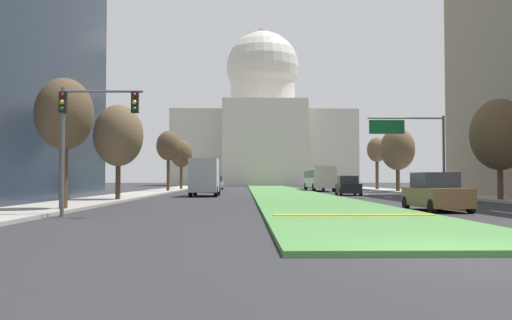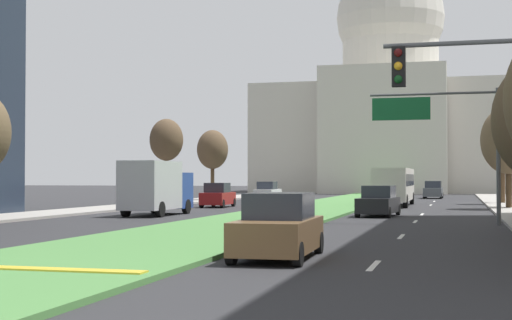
{
  "view_description": "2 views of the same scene",
  "coord_description": "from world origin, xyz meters",
  "px_view_note": "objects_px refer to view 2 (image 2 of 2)",
  "views": [
    {
      "loc": [
        -4.14,
        -10.54,
        1.54
      ],
      "look_at": [
        -2.7,
        55.54,
        3.78
      ],
      "focal_mm": 38.23,
      "sensor_mm": 36.0,
      "label": 1
    },
    {
      "loc": [
        9.73,
        -5.6,
        2.26
      ],
      "look_at": [
        -1.48,
        36.81,
        3.26
      ],
      "focal_mm": 53.44,
      "sensor_mm": 36.0,
      "label": 2
    }
  ],
  "objects_px": {
    "overhead_guide_sign": "(448,127)",
    "sedan_very_far": "(433,190)",
    "sedan_midblock": "(379,202)",
    "sedan_far_horizon": "(268,192)",
    "street_tree_left_distant": "(213,150)",
    "traffic_light_near_right": "(500,102)",
    "sedan_distant": "(218,196)",
    "street_tree_right_distant": "(502,142)",
    "street_tree_right_far": "(508,140)",
    "street_tree_left_far": "(166,141)",
    "box_truck_delivery": "(156,187)",
    "sedan_lead_stopped": "(278,228)",
    "capitol_building": "(390,109)",
    "city_bus": "(394,183)"
  },
  "relations": [
    {
      "from": "overhead_guide_sign",
      "to": "sedan_very_far",
      "type": "xyz_separation_m",
      "value": [
        -2.04,
        45.74,
        -3.81
      ]
    },
    {
      "from": "sedan_midblock",
      "to": "sedan_far_horizon",
      "type": "xyz_separation_m",
      "value": [
        -13.34,
        27.04,
        0.02
      ]
    },
    {
      "from": "street_tree_left_distant",
      "to": "sedan_midblock",
      "type": "xyz_separation_m",
      "value": [
        17.92,
        -23.92,
        -4.01
      ]
    },
    {
      "from": "traffic_light_near_right",
      "to": "sedan_distant",
      "type": "xyz_separation_m",
      "value": [
        -18.32,
        38.48,
        -2.94
      ]
    },
    {
      "from": "traffic_light_near_right",
      "to": "sedan_midblock",
      "type": "height_order",
      "value": "traffic_light_near_right"
    },
    {
      "from": "street_tree_right_distant",
      "to": "street_tree_right_far",
      "type": "bearing_deg",
      "value": -90.8
    },
    {
      "from": "sedan_midblock",
      "to": "street_tree_left_distant",
      "type": "bearing_deg",
      "value": 126.85
    },
    {
      "from": "street_tree_left_far",
      "to": "sedan_midblock",
      "type": "bearing_deg",
      "value": -34.76
    },
    {
      "from": "street_tree_right_distant",
      "to": "sedan_midblock",
      "type": "distance_m",
      "value": 23.83
    },
    {
      "from": "overhead_guide_sign",
      "to": "street_tree_right_distant",
      "type": "bearing_deg",
      "value": 81.93
    },
    {
      "from": "street_tree_left_distant",
      "to": "street_tree_right_distant",
      "type": "distance_m",
      "value": 26.07
    },
    {
      "from": "street_tree_left_far",
      "to": "sedan_distant",
      "type": "distance_m",
      "value": 7.03
    },
    {
      "from": "sedan_far_horizon",
      "to": "box_truck_delivery",
      "type": "xyz_separation_m",
      "value": [
        0.5,
        -29.44,
        0.82
      ]
    },
    {
      "from": "traffic_light_near_right",
      "to": "sedan_distant",
      "type": "distance_m",
      "value": 42.72
    },
    {
      "from": "traffic_light_near_right",
      "to": "box_truck_delivery",
      "type": "xyz_separation_m",
      "value": [
        -18.1,
        25.78,
        -2.12
      ]
    },
    {
      "from": "street_tree_right_far",
      "to": "sedan_distant",
      "type": "relative_size",
      "value": 1.74
    },
    {
      "from": "sedan_far_horizon",
      "to": "box_truck_delivery",
      "type": "height_order",
      "value": "box_truck_delivery"
    },
    {
      "from": "street_tree_right_distant",
      "to": "sedan_very_far",
      "type": "bearing_deg",
      "value": 109.88
    },
    {
      "from": "street_tree_left_distant",
      "to": "sedan_lead_stopped",
      "type": "xyz_separation_m",
      "value": [
        17.52,
        -47.74,
        -3.99
      ]
    },
    {
      "from": "capitol_building",
      "to": "sedan_very_far",
      "type": "height_order",
      "value": "capitol_building"
    },
    {
      "from": "traffic_light_near_right",
      "to": "city_bus",
      "type": "xyz_separation_m",
      "value": [
        -5.66,
        44.66,
        -2.03
      ]
    },
    {
      "from": "street_tree_left_distant",
      "to": "sedan_far_horizon",
      "type": "xyz_separation_m",
      "value": [
        4.59,
        3.12,
        -3.99
      ]
    },
    {
      "from": "overhead_guide_sign",
      "to": "street_tree_right_far",
      "type": "xyz_separation_m",
      "value": [
        3.94,
        18.63,
        0.18
      ]
    },
    {
      "from": "box_truck_delivery",
      "to": "city_bus",
      "type": "xyz_separation_m",
      "value": [
        12.44,
        18.89,
        0.09
      ]
    },
    {
      "from": "street_tree_right_distant",
      "to": "sedan_very_far",
      "type": "relative_size",
      "value": 1.54
    },
    {
      "from": "capitol_building",
      "to": "street_tree_right_distant",
      "type": "height_order",
      "value": "capitol_building"
    },
    {
      "from": "traffic_light_near_right",
      "to": "street_tree_left_far",
      "type": "bearing_deg",
      "value": 119.83
    },
    {
      "from": "sedan_lead_stopped",
      "to": "box_truck_delivery",
      "type": "relative_size",
      "value": 0.7
    },
    {
      "from": "street_tree_right_distant",
      "to": "city_bus",
      "type": "distance_m",
      "value": 10.67
    },
    {
      "from": "sedan_far_horizon",
      "to": "sedan_lead_stopped",
      "type": "bearing_deg",
      "value": -75.73
    },
    {
      "from": "street_tree_left_distant",
      "to": "sedan_distant",
      "type": "bearing_deg",
      "value": -70.35
    },
    {
      "from": "traffic_light_near_right",
      "to": "overhead_guide_sign",
      "type": "xyz_separation_m",
      "value": [
        -1.27,
        21.36,
        0.88
      ]
    },
    {
      "from": "street_tree_left_distant",
      "to": "sedan_distant",
      "type": "distance_m",
      "value": 15.0
    },
    {
      "from": "sedan_lead_stopped",
      "to": "box_truck_delivery",
      "type": "height_order",
      "value": "box_truck_delivery"
    },
    {
      "from": "capitol_building",
      "to": "street_tree_right_distant",
      "type": "relative_size",
      "value": 5.54
    },
    {
      "from": "capitol_building",
      "to": "city_bus",
      "type": "relative_size",
      "value": 3.51
    },
    {
      "from": "sedan_distant",
      "to": "sedan_very_far",
      "type": "relative_size",
      "value": 0.93
    },
    {
      "from": "street_tree_left_distant",
      "to": "sedan_lead_stopped",
      "type": "relative_size",
      "value": 1.5
    },
    {
      "from": "street_tree_left_distant",
      "to": "box_truck_delivery",
      "type": "relative_size",
      "value": 1.05
    },
    {
      "from": "capitol_building",
      "to": "box_truck_delivery",
      "type": "height_order",
      "value": "capitol_building"
    },
    {
      "from": "overhead_guide_sign",
      "to": "sedan_midblock",
      "type": "distance_m",
      "value": 8.78
    },
    {
      "from": "traffic_light_near_right",
      "to": "sedan_lead_stopped",
      "type": "distance_m",
      "value": 7.72
    },
    {
      "from": "box_truck_delivery",
      "to": "street_tree_left_far",
      "type": "bearing_deg",
      "value": 109.36
    },
    {
      "from": "sedan_midblock",
      "to": "city_bus",
      "type": "xyz_separation_m",
      "value": [
        -0.4,
        16.49,
        0.94
      ]
    },
    {
      "from": "sedan_lead_stopped",
      "to": "box_truck_delivery",
      "type": "xyz_separation_m",
      "value": [
        -12.44,
        21.43,
        0.83
      ]
    },
    {
      "from": "street_tree_right_far",
      "to": "street_tree_right_distant",
      "type": "bearing_deg",
      "value": 89.2
    },
    {
      "from": "street_tree_right_far",
      "to": "sedan_lead_stopped",
      "type": "xyz_separation_m",
      "value": [
        -8.33,
        -35.64,
        -4.01
      ]
    },
    {
      "from": "overhead_guide_sign",
      "to": "sedan_very_far",
      "type": "bearing_deg",
      "value": 92.56
    },
    {
      "from": "street_tree_left_far",
      "to": "sedan_far_horizon",
      "type": "relative_size",
      "value": 1.51
    },
    {
      "from": "street_tree_right_far",
      "to": "sedan_far_horizon",
      "type": "height_order",
      "value": "street_tree_right_far"
    }
  ]
}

